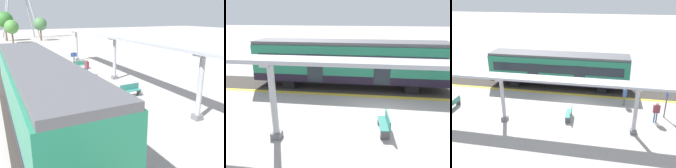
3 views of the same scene
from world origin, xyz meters
The scene contains 7 objects.
ground_plane centered at (0.00, 0.00, 0.00)m, with size 176.00×176.00×0.00m, color #A49D98.
tactile_edge_strip centered at (-3.00, 0.00, 0.00)m, with size 0.45×38.36×0.01m, color gold.
trackbed centered at (-4.82, 0.00, 0.00)m, with size 3.20×50.36×0.01m, color #38332D.
train_near_carriage centered at (-4.82, -2.16, 1.83)m, with size 2.65×13.95×3.48m.
canopy_pillar_second centered at (2.77, -4.77, 1.78)m, with size 1.10×0.44×3.52m.
canopy_beam centered at (2.77, -0.09, 3.60)m, with size 1.20×30.59×0.16m, color #A8AAB2.
bench_mid_platform centered at (1.56, 0.08, 0.44)m, with size 1.52×0.52×0.86m.
Camera 2 is at (10.80, -0.90, 5.36)m, focal length 34.52 mm.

